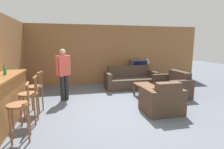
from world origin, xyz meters
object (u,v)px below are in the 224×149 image
(tv, at_px, (138,65))
(couch_far, at_px, (130,80))
(bar_chair_far, at_px, (35,90))
(armchair_near, at_px, (162,101))
(bar_chair_near, at_px, (20,109))
(bottle, at_px, (5,70))
(bar_chair_mid, at_px, (29,98))
(tv_unit, at_px, (138,76))
(person_by_window, at_px, (64,72))
(loveseat_right, at_px, (172,87))
(table_lamp, at_px, (147,61))
(coffee_table, at_px, (146,87))

(tv, bearing_deg, couch_far, -129.56)
(bar_chair_far, relative_size, armchair_near, 1.14)
(bar_chair_near, distance_m, bottle, 1.32)
(bar_chair_mid, relative_size, tv_unit, 0.94)
(tv, bearing_deg, person_by_window, -150.28)
(couch_far, bearing_deg, bar_chair_far, -149.65)
(tv, bearing_deg, bar_chair_near, -133.66)
(loveseat_right, distance_m, tv, 2.22)
(armchair_near, relative_size, tv_unit, 0.82)
(loveseat_right, height_order, tv_unit, loveseat_right)
(loveseat_right, relative_size, table_lamp, 2.42)
(bar_chair_near, xyz_separation_m, table_lamp, (4.35, 4.10, 0.42))
(couch_far, height_order, tv, tv)
(coffee_table, distance_m, tv_unit, 2.24)
(couch_far, distance_m, tv, 1.15)
(bar_chair_mid, distance_m, person_by_window, 1.72)
(couch_far, relative_size, bottle, 8.03)
(tv_unit, height_order, tv, tv)
(couch_far, relative_size, table_lamp, 3.69)
(armchair_near, height_order, bottle, bottle)
(bottle, xyz_separation_m, table_lamp, (4.88, 3.05, -0.18))
(tv, height_order, bottle, bottle)
(armchair_near, relative_size, coffee_table, 0.95)
(loveseat_right, xyz_separation_m, coffee_table, (-1.02, -0.04, 0.05))
(person_by_window, bearing_deg, tv, 29.72)
(bottle, relative_size, table_lamp, 0.46)
(loveseat_right, distance_m, coffee_table, 1.02)
(bar_chair_far, height_order, tv, same)
(tv_unit, bearing_deg, bar_chair_near, -133.64)
(table_lamp, relative_size, person_by_window, 0.34)
(bar_chair_far, relative_size, tv, 1.51)
(couch_far, relative_size, tv, 2.89)
(bar_chair_near, height_order, person_by_window, person_by_window)
(couch_far, relative_size, coffee_table, 2.09)
(bar_chair_mid, distance_m, tv, 5.16)
(bar_chair_mid, distance_m, bottle, 0.86)
(bar_chair_far, distance_m, bottle, 0.88)
(bar_chair_near, height_order, armchair_near, bar_chair_near)
(armchair_near, distance_m, table_lamp, 3.74)
(bottle, bearing_deg, loveseat_right, 10.86)
(bar_chair_far, xyz_separation_m, loveseat_right, (4.34, 0.58, -0.29))
(couch_far, distance_m, loveseat_right, 1.72)
(bar_chair_near, bearing_deg, bar_chair_mid, 89.99)
(bar_chair_near, xyz_separation_m, tv_unit, (3.91, 4.10, -0.29))
(couch_far, relative_size, loveseat_right, 1.53)
(loveseat_right, bearing_deg, table_lamp, 89.96)
(armchair_near, distance_m, person_by_window, 3.05)
(armchair_near, xyz_separation_m, coffee_table, (0.14, 1.33, 0.05))
(bottle, bearing_deg, bar_chair_mid, -30.94)
(bar_chair_near, xyz_separation_m, couch_far, (3.26, 3.31, -0.29))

